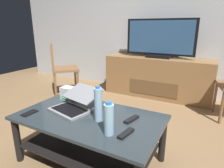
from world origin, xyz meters
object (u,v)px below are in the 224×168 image
at_px(side_chair, 60,66).
at_px(tv_remote, 132,119).
at_px(television, 160,39).
at_px(cell_phone, 30,113).
at_px(soundbar_remote, 126,133).
at_px(router_box, 68,93).
at_px(coffee_table, 89,130).
at_px(media_cabinet, 158,77).
at_px(laptop, 75,103).
at_px(water_bottle_far, 98,104).
at_px(water_bottle_near, 109,119).

height_order(side_chair, tv_remote, side_chair).
distance_m(television, side_chair, 1.75).
distance_m(cell_phone, soundbar_remote, 0.90).
bearing_deg(router_box, coffee_table, -28.61).
relative_size(media_cabinet, laptop, 3.85).
height_order(coffee_table, water_bottle_far, water_bottle_far).
xyz_separation_m(laptop, water_bottle_near, (0.49, -0.23, 0.06)).
bearing_deg(water_bottle_far, laptop, 164.42).
distance_m(laptop, water_bottle_far, 0.33).
bearing_deg(cell_phone, tv_remote, 20.61).
height_order(coffee_table, soundbar_remote, soundbar_remote).
distance_m(router_box, cell_phone, 0.45).
height_order(coffee_table, router_box, router_box).
xyz_separation_m(side_chair, cell_phone, (0.98, -1.45, -0.07)).
height_order(television, side_chair, television).
bearing_deg(side_chair, television, 26.37).
relative_size(cell_phone, soundbar_remote, 0.88).
bearing_deg(television, laptop, -97.08).
bearing_deg(television, tv_remote, -80.64).
height_order(side_chair, laptop, side_chair).
bearing_deg(side_chair, media_cabinet, 27.02).
bearing_deg(side_chair, water_bottle_far, -38.67).
bearing_deg(soundbar_remote, cell_phone, -164.76).
bearing_deg(water_bottle_far, side_chair, 141.33).
bearing_deg(water_bottle_near, cell_phone, -177.13).
height_order(side_chair, water_bottle_near, side_chair).
xyz_separation_m(coffee_table, water_bottle_near, (0.29, -0.17, 0.25)).
relative_size(media_cabinet, water_bottle_near, 7.23).
bearing_deg(cell_phone, media_cabinet, 77.12).
relative_size(television, laptop, 2.45).
height_order(side_chair, soundbar_remote, side_chair).
relative_size(television, cell_phone, 8.16).
bearing_deg(laptop, television, 82.92).
height_order(television, cell_phone, television).
bearing_deg(soundbar_remote, water_bottle_far, 171.56).
relative_size(coffee_table, soundbar_remote, 7.78).
xyz_separation_m(media_cabinet, water_bottle_near, (0.25, -2.19, 0.23)).
relative_size(coffee_table, tv_remote, 7.78).
xyz_separation_m(router_box, water_bottle_near, (0.72, -0.40, 0.05)).
bearing_deg(television, water_bottle_near, -83.39).
relative_size(router_box, cell_phone, 0.96).
relative_size(side_chair, water_bottle_far, 3.13).
height_order(coffee_table, tv_remote, tv_remote).
height_order(television, water_bottle_near, television).
xyz_separation_m(side_chair, router_box, (1.05, -1.01, -0.01)).
xyz_separation_m(laptop, water_bottle_far, (0.31, -0.09, 0.08)).
relative_size(television, soundbar_remote, 7.14).
xyz_separation_m(media_cabinet, side_chair, (-1.52, -0.77, 0.19)).
relative_size(laptop, water_bottle_far, 1.58).
xyz_separation_m(television, water_bottle_far, (0.07, -2.02, -0.40)).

